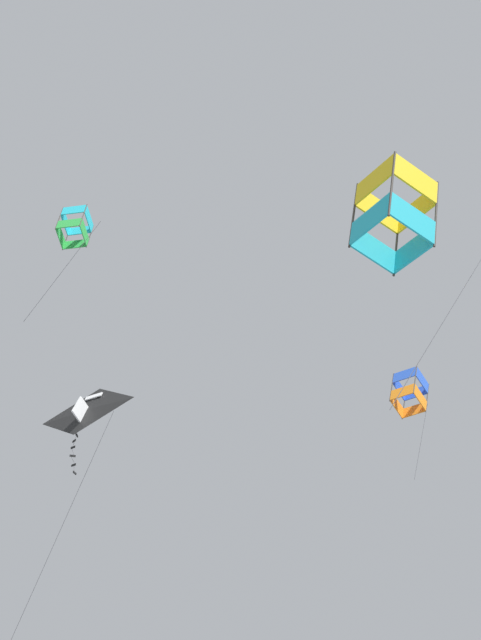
# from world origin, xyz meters

# --- Properties ---
(kite_box_low_drifter) EXTENTS (1.79, 1.53, 4.59)m
(kite_box_low_drifter) POSITION_xyz_m (-6.21, 3.64, 31.29)
(kite_box_low_drifter) COLOR blue
(kite_delta_far_centre) EXTENTS (2.38, 2.50, 8.24)m
(kite_delta_far_centre) POSITION_xyz_m (0.13, -6.13, 27.95)
(kite_delta_far_centre) COLOR black
(kite_box_upper_right) EXTENTS (3.64, 3.37, 7.50)m
(kite_box_upper_right) POSITION_xyz_m (6.80, 2.92, 28.89)
(kite_box_upper_right) COLOR yellow
(kite_box_near_left) EXTENTS (1.84, 1.72, 4.88)m
(kite_box_near_left) POSITION_xyz_m (2.36, -6.32, 33.06)
(kite_box_near_left) COLOR #1EB2C6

